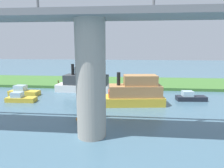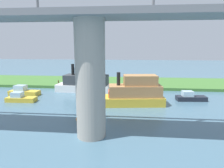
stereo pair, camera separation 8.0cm
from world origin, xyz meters
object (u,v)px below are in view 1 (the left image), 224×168
Objects in this scene: bridge_pylon at (91,80)px; person_on_bank at (103,81)px; houseboat_blue at (134,93)px; skiff_small at (23,92)px; marker_buoy at (78,119)px; motorboat_white at (190,97)px; pontoon_yellow at (85,81)px; motorboat_red at (20,98)px; mooring_post at (58,83)px.

bridge_pylon is 7.07× the size of person_on_bank.
houseboat_blue is (-5.69, 10.69, 0.41)m from person_on_bank.
marker_buoy is at bearing 139.07° from skiff_small.
person_on_bank is 13.75m from skiff_small.
houseboat_blue is (8.13, 2.86, 1.12)m from motorboat_white.
person_on_bank is 4.43m from pontoon_yellow.
pontoon_yellow is (2.51, 3.61, 0.54)m from person_on_bank.
motorboat_red is (12.16, -9.64, -4.43)m from bridge_pylon.
bridge_pylon is 20.85m from person_on_bank.
bridge_pylon is 1.11× the size of houseboat_blue.
bridge_pylon is 16.14m from motorboat_red.
pontoon_yellow is at bearing -136.89° from motorboat_red.
person_on_bank is 0.34× the size of motorboat_red.
motorboat_white is at bearing -133.18° from bridge_pylon.
pontoon_yellow is at bearing -158.93° from skiff_small.
skiff_small is at bearing -43.99° from bridge_pylon.
mooring_post is (8.21, 1.19, -0.24)m from person_on_bank.
mooring_post is at bearing -34.35° from houseboat_blue.
person_on_bank is 14.82m from motorboat_red.
houseboat_blue is 17.64× the size of marker_buoy.
houseboat_blue reaches higher than motorboat_red.
motorboat_red is (23.98, 2.95, -0.01)m from motorboat_white.
person_on_bank reaches higher than motorboat_red.
person_on_bank is at bearing -84.39° from bridge_pylon.
motorboat_red reaches higher than marker_buoy.
person_on_bank is 1.52× the size of mooring_post.
skiff_small is at bearing 59.48° from mooring_post.
pontoon_yellow is at bearing -79.77° from marker_buoy.
person_on_bank is 17.33m from marker_buoy.
pontoon_yellow is at bearing -14.48° from motorboat_white.
marker_buoy is (0.04, 17.30, -0.95)m from person_on_bank.
skiff_small is at bearing 21.07° from pontoon_yellow.
motorboat_red is at bearing 113.45° from skiff_small.
pontoon_yellow is 10.83m from houseboat_blue.
mooring_post is 1.83× the size of marker_buoy.
houseboat_blue is at bearing -110.75° from bridge_pylon.
mooring_post is at bearing 8.26° from person_on_bank.
pontoon_yellow is 2.21× the size of motorboat_white.
houseboat_blue reaches higher than skiff_small.
bridge_pylon is 1.04× the size of pontoon_yellow.
motorboat_white is 24.16m from motorboat_red.
motorboat_red is 0.85× the size of skiff_small.
bridge_pylon is at bearing 105.03° from pontoon_yellow.
motorboat_white reaches higher than motorboat_red.
motorboat_red is (10.16, 10.77, -0.72)m from person_on_bank.
bridge_pylon is 10.76× the size of mooring_post.
pontoon_yellow is (-5.70, 2.42, 0.79)m from mooring_post.
mooring_post is at bearing -23.00° from pontoon_yellow.
skiff_small is (1.57, -3.61, 0.08)m from motorboat_red.
person_on_bank is at bearing -61.96° from houseboat_blue.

